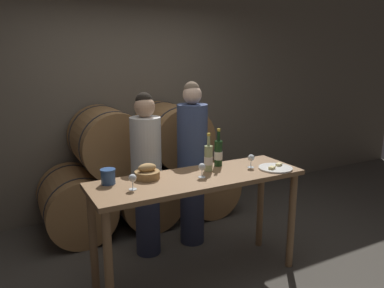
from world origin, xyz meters
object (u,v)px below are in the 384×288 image
at_px(tasting_table, 198,193).
at_px(cheese_plate, 275,168).
at_px(wine_glass_left, 202,168).
at_px(wine_glass_center, 251,158).
at_px(wine_glass_far_left, 133,179).
at_px(wine_bottle_white, 208,158).
at_px(person_left, 146,173).
at_px(person_right, 192,163).
at_px(wine_bottle_red, 218,153).
at_px(bread_basket, 147,173).
at_px(blue_crock, 108,176).

xyz_separation_m(tasting_table, cheese_plate, (0.70, -0.13, 0.15)).
bearing_deg(wine_glass_left, wine_glass_center, 4.47).
bearing_deg(wine_glass_far_left, wine_bottle_white, 10.69).
distance_m(cheese_plate, wine_glass_left, 0.70).
xyz_separation_m(person_left, wine_bottle_white, (0.37, -0.53, 0.23)).
xyz_separation_m(person_left, person_right, (0.49, -0.00, 0.04)).
bearing_deg(wine_glass_center, cheese_plate, -39.60).
bearing_deg(wine_bottle_red, person_right, 94.16).
distance_m(person_right, bread_basket, 0.83).
bearing_deg(person_right, cheese_plate, -60.58).
bearing_deg(tasting_table, cheese_plate, -10.87).
xyz_separation_m(person_left, wine_bottle_red, (0.52, -0.44, 0.23)).
bearing_deg(bread_basket, person_right, 35.74).
bearing_deg(wine_glass_far_left, wine_bottle_red, 14.47).
distance_m(wine_bottle_white, wine_glass_center, 0.40).
bearing_deg(blue_crock, bread_basket, -4.09).
bearing_deg(person_left, blue_crock, -136.87).
bearing_deg(tasting_table, wine_bottle_white, 31.81).
distance_m(bread_basket, wine_glass_center, 0.94).
distance_m(wine_glass_far_left, wine_glass_left, 0.59).
bearing_deg(wine_glass_center, tasting_table, -179.62).
relative_size(tasting_table, person_right, 1.08).
xyz_separation_m(tasting_table, person_right, (0.27, 0.62, 0.07)).
xyz_separation_m(wine_bottle_white, wine_glass_left, (-0.14, -0.13, -0.03)).
relative_size(person_left, blue_crock, 13.36).
height_order(blue_crock, cheese_plate, blue_crock).
distance_m(person_right, blue_crock, 1.09).
relative_size(person_right, blue_crock, 14.05).
xyz_separation_m(person_right, wine_bottle_white, (-0.12, -0.53, 0.19)).
relative_size(wine_bottle_red, bread_basket, 1.67).
bearing_deg(wine_bottle_red, blue_crock, -178.97).
xyz_separation_m(cheese_plate, wine_glass_left, (-0.69, 0.10, 0.08)).
relative_size(wine_glass_far_left, wine_glass_left, 1.00).
xyz_separation_m(wine_bottle_red, cheese_plate, (0.39, -0.32, -0.11)).
xyz_separation_m(bread_basket, wine_glass_far_left, (-0.19, -0.19, 0.04)).
bearing_deg(person_right, tasting_table, -113.65).
distance_m(person_right, wine_glass_far_left, 1.10).
height_order(person_right, wine_bottle_white, person_right).
relative_size(bread_basket, wine_glass_center, 1.70).
bearing_deg(blue_crock, wine_glass_center, -7.39).
xyz_separation_m(wine_glass_left, wine_glass_center, (0.52, 0.04, 0.00)).
xyz_separation_m(person_left, wine_glass_left, (0.23, -0.66, 0.20)).
xyz_separation_m(person_right, wine_glass_far_left, (-0.86, -0.67, 0.16)).
distance_m(wine_bottle_white, wine_glass_far_left, 0.74).
height_order(wine_bottle_red, wine_glass_center, wine_bottle_red).
bearing_deg(cheese_plate, person_right, 119.42).
relative_size(tasting_table, bread_basket, 8.85).
relative_size(cheese_plate, wine_glass_left, 2.47).
distance_m(person_right, wine_bottle_white, 0.58).
height_order(cheese_plate, wine_glass_left, wine_glass_left).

